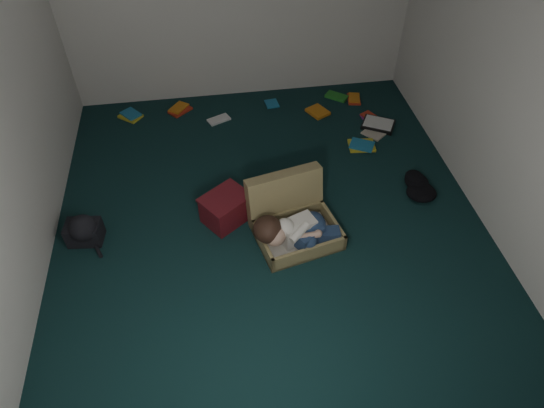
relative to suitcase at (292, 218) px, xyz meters
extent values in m
plane|color=black|center=(-0.19, 0.17, -0.16)|extent=(4.50, 4.50, 0.00)
plane|color=silver|center=(-0.19, -2.08, 1.14)|extent=(4.50, 0.00, 4.50)
plane|color=silver|center=(1.81, 0.17, 1.14)|extent=(0.00, 4.50, 4.50)
cube|color=#958452|center=(0.03, -0.14, -0.08)|extent=(0.81, 0.66, 0.16)
cube|color=beige|center=(0.03, -0.14, -0.12)|extent=(0.74, 0.59, 0.02)
cube|color=#958452|center=(-0.04, 0.18, 0.10)|extent=(0.75, 0.37, 0.53)
cube|color=white|center=(0.02, -0.17, 0.02)|extent=(0.35, 0.27, 0.23)
sphere|color=tan|center=(-0.20, -0.25, 0.08)|extent=(0.20, 0.20, 0.20)
ellipsoid|color=black|center=(-0.26, -0.20, 0.11)|extent=(0.26, 0.27, 0.22)
ellipsoid|color=navy|center=(0.16, -0.12, 0.02)|extent=(0.24, 0.27, 0.22)
cube|color=navy|center=(0.11, -0.25, 0.01)|extent=(0.30, 0.26, 0.14)
cube|color=navy|center=(0.26, -0.23, -0.02)|extent=(0.26, 0.15, 0.11)
sphere|color=white|center=(0.35, -0.18, -0.04)|extent=(0.11, 0.11, 0.11)
sphere|color=white|center=(0.37, -0.25, -0.05)|extent=(0.10, 0.10, 0.10)
cylinder|color=tan|center=(0.10, -0.29, 0.06)|extent=(0.20, 0.10, 0.07)
cube|color=#5A1219|center=(-0.59, 0.23, -0.02)|extent=(0.51, 0.49, 0.27)
cube|color=#5A1219|center=(-0.59, 0.23, 0.12)|extent=(0.54, 0.52, 0.02)
cube|color=black|center=(1.30, 1.46, -0.14)|extent=(0.45, 0.41, 0.05)
cube|color=white|center=(1.30, 1.46, -0.11)|extent=(0.40, 0.37, 0.01)
cube|color=gold|center=(-1.59, 2.09, -0.15)|extent=(0.22, 0.17, 0.02)
cube|color=#B42B18|center=(-0.99, 2.12, -0.15)|extent=(0.28, 0.27, 0.02)
cube|color=white|center=(-0.54, 1.86, -0.15)|extent=(0.22, 0.26, 0.02)
cube|color=#1C6B99|center=(0.13, 2.10, -0.15)|extent=(0.24, 0.27, 0.02)
cube|color=orange|center=(0.66, 1.83, -0.15)|extent=(0.28, 0.26, 0.02)
cube|color=#227D23|center=(0.97, 2.12, -0.15)|extent=(0.24, 0.19, 0.02)
cube|color=#8B2281|center=(1.24, 1.63, -0.15)|extent=(0.28, 0.27, 0.02)
cube|color=beige|center=(1.21, 1.32, -0.15)|extent=(0.21, 0.25, 0.02)
cube|color=gold|center=(1.00, 1.11, -0.15)|extent=(0.25, 0.27, 0.02)
cube|color=#B42B18|center=(1.17, 2.04, -0.15)|extent=(0.28, 0.25, 0.02)
camera|label=1|loc=(-0.65, -2.97, 3.23)|focal=32.00mm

